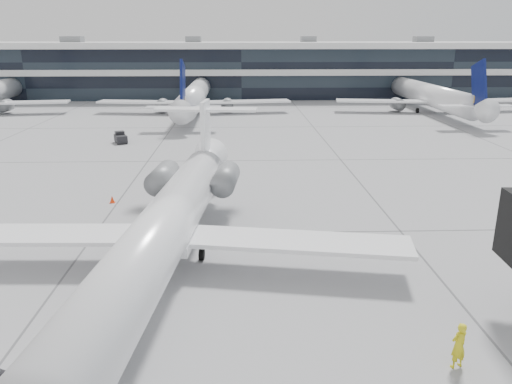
{
  "coord_description": "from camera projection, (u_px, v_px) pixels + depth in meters",
  "views": [
    {
      "loc": [
        -0.55,
        -30.24,
        12.22
      ],
      "look_at": [
        0.5,
        0.65,
        2.6
      ],
      "focal_mm": 35.0,
      "sensor_mm": 36.0,
      "label": 1
    }
  ],
  "objects": [
    {
      "name": "ground",
      "position": [
        249.0,
        233.0,
        32.51
      ],
      "size": [
        220.0,
        220.0,
        0.0
      ],
      "primitive_type": "plane",
      "color": "gray",
      "rests_on": "ground"
    },
    {
      "name": "terminal",
      "position": [
        241.0,
        72.0,
        109.27
      ],
      "size": [
        170.0,
        22.0,
        10.0
      ],
      "primitive_type": "cube",
      "color": "black",
      "rests_on": "ground"
    },
    {
      "name": "bg_jet_center",
      "position": [
        195.0,
        112.0,
        84.73
      ],
      "size": [
        32.0,
        40.0,
        9.6
      ],
      "primitive_type": null,
      "color": "white",
      "rests_on": "ground"
    },
    {
      "name": "bg_jet_right",
      "position": [
        427.0,
        111.0,
        86.03
      ],
      "size": [
        32.0,
        40.0,
        9.6
      ],
      "primitive_type": null,
      "color": "white",
      "rests_on": "ground"
    },
    {
      "name": "regional_jet",
      "position": [
        166.0,
        225.0,
        26.77
      ],
      "size": [
        26.33,
        32.89,
        7.59
      ],
      "rotation": [
        0.0,
        0.0,
        -0.1
      ],
      "color": "white",
      "rests_on": "ground"
    },
    {
      "name": "ramp_worker",
      "position": [
        459.0,
        345.0,
        19.05
      ],
      "size": [
        0.82,
        0.68,
        1.91
      ],
      "primitive_type": "imported",
      "rotation": [
        0.0,
        0.0,
        3.51
      ],
      "color": "yellow",
      "rests_on": "ground"
    },
    {
      "name": "baggage_tug",
      "position": [
        79.0,
        348.0,
        19.55
      ],
      "size": [
        1.74,
        2.21,
        1.23
      ],
      "rotation": [
        0.0,
        0.0,
        -0.35
      ],
      "color": "silver",
      "rests_on": "ground"
    },
    {
      "name": "traffic_cone",
      "position": [
        112.0,
        199.0,
        38.39
      ],
      "size": [
        0.51,
        0.51,
        0.58
      ],
      "rotation": [
        0.0,
        0.0,
        0.38
      ],
      "color": "#FF380D",
      "rests_on": "ground"
    },
    {
      "name": "far_tug",
      "position": [
        121.0,
        138.0,
        60.05
      ],
      "size": [
        1.98,
        2.43,
        1.34
      ],
      "rotation": [
        0.0,
        0.0,
        0.41
      ],
      "color": "black",
      "rests_on": "ground"
    }
  ]
}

